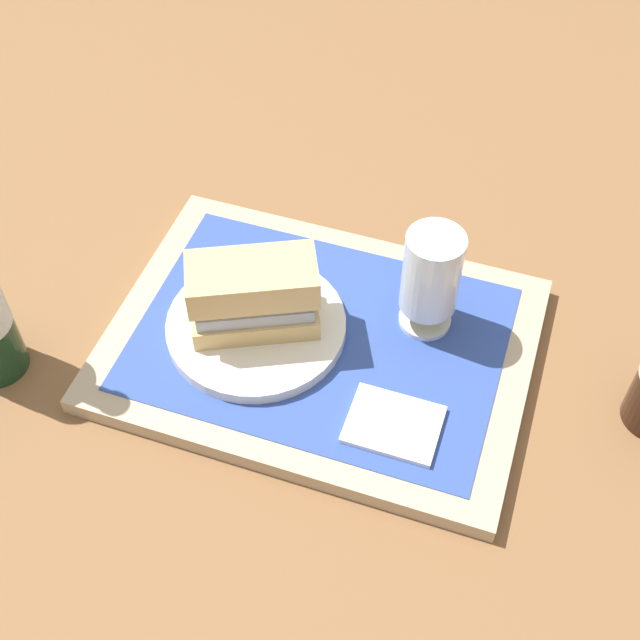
# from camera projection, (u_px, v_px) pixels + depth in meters

# --- Properties ---
(ground_plane) EXTENTS (3.00, 3.00, 0.00)m
(ground_plane) POSITION_uv_depth(u_px,v_px,m) (320.00, 349.00, 0.92)
(ground_plane) COLOR brown
(tray) EXTENTS (0.44, 0.32, 0.02)m
(tray) POSITION_uv_depth(u_px,v_px,m) (320.00, 344.00, 0.91)
(tray) COLOR tan
(tray) RESTS_ON ground_plane
(placemat) EXTENTS (0.38, 0.27, 0.00)m
(placemat) POSITION_uv_depth(u_px,v_px,m) (320.00, 338.00, 0.90)
(placemat) COLOR #2D4793
(placemat) RESTS_ON tray
(plate) EXTENTS (0.19, 0.19, 0.01)m
(plate) POSITION_uv_depth(u_px,v_px,m) (256.00, 326.00, 0.90)
(plate) COLOR silver
(plate) RESTS_ON placemat
(sandwich) EXTENTS (0.14, 0.11, 0.08)m
(sandwich) POSITION_uv_depth(u_px,v_px,m) (257.00, 295.00, 0.86)
(sandwich) COLOR tan
(sandwich) RESTS_ON plate
(beer_glass) EXTENTS (0.06, 0.06, 0.12)m
(beer_glass) POSITION_uv_depth(u_px,v_px,m) (431.00, 279.00, 0.86)
(beer_glass) COLOR silver
(beer_glass) RESTS_ON placemat
(napkin_folded) EXTENTS (0.09, 0.07, 0.01)m
(napkin_folded) POSITION_uv_depth(u_px,v_px,m) (394.00, 424.00, 0.83)
(napkin_folded) COLOR white
(napkin_folded) RESTS_ON placemat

